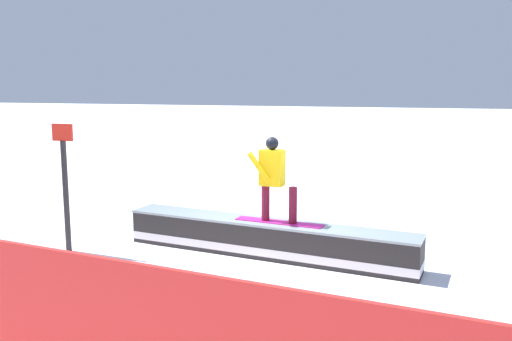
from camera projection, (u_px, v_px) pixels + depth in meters
ground_plane at (266, 256)px, 9.49m from camera, size 120.00×120.00×0.00m
grind_box at (267, 240)px, 9.45m from camera, size 5.29×1.35×0.62m
snowboarder at (274, 176)px, 9.21m from camera, size 1.57×0.45×1.47m
safety_fence at (143, 328)px, 5.23m from camera, size 13.61×1.94×1.30m
trail_marker at (65, 185)px, 9.55m from camera, size 0.40×0.10×2.29m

